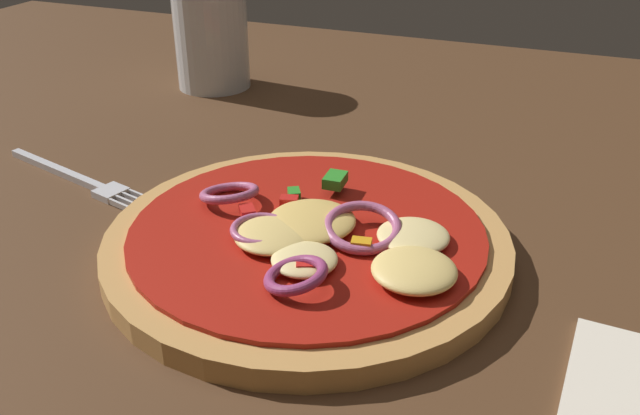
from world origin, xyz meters
TOP-DOWN VIEW (x-y plane):
  - dining_table at (0.00, 0.00)m, footprint 1.29×1.07m
  - pizza at (0.04, 0.02)m, footprint 0.24×0.24m
  - fork at (-0.15, 0.04)m, footprint 0.16×0.05m
  - beer_glass at (-0.17, 0.27)m, footprint 0.07×0.07m

SIDE VIEW (x-z plane):
  - dining_table at x=0.00m, z-range 0.00..0.04m
  - fork at x=-0.15m, z-range 0.04..0.04m
  - pizza at x=0.04m, z-range 0.03..0.06m
  - beer_glass at x=-0.17m, z-range 0.03..0.14m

